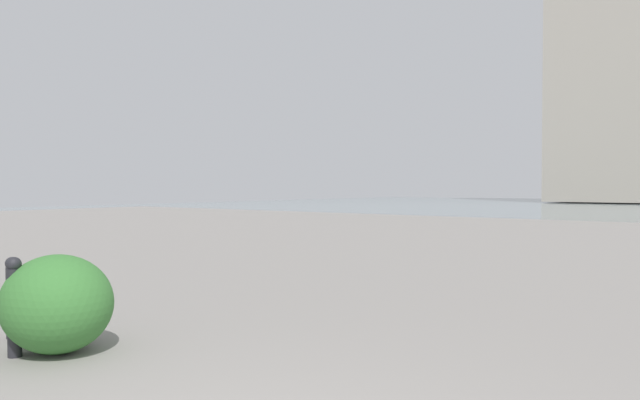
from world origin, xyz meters
The scene contains 4 objects.
building_slab centered at (8.15, -65.24, 14.24)m, with size 14.87×12.17×30.55m.
bollard_near centered at (3.34, -0.77, 0.47)m, with size 0.13×0.13×0.90m.
bollard_mid centered at (4.01, -1.07, 0.43)m, with size 0.13×0.13×0.82m.
shrub_low centered at (3.16, -1.07, 0.45)m, with size 1.06×0.96×0.91m.
Camera 1 is at (-1.97, 1.74, 1.53)m, focal length 32.73 mm.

